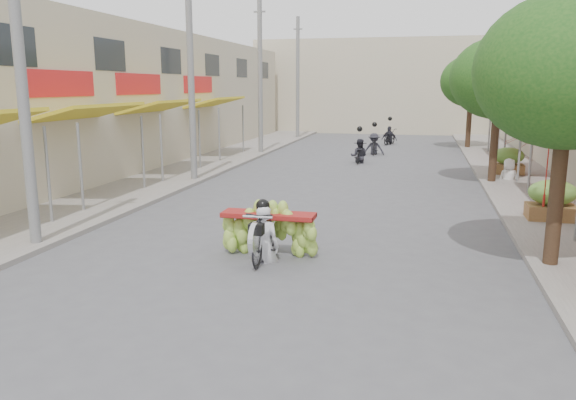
# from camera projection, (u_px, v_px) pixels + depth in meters

# --- Properties ---
(ground) EXTENTS (120.00, 120.00, 0.00)m
(ground) POSITION_uv_depth(u_px,v_px,m) (218.00, 325.00, 8.41)
(ground) COLOR #535358
(ground) RESTS_ON ground
(sidewalk_left) EXTENTS (4.00, 60.00, 0.12)m
(sidewalk_left) POSITION_uv_depth(u_px,v_px,m) (187.00, 168.00, 24.29)
(sidewalk_left) COLOR gray
(sidewalk_left) RESTS_ON ground
(sidewalk_right) EXTENTS (4.00, 60.00, 0.12)m
(sidewalk_right) POSITION_uv_depth(u_px,v_px,m) (533.00, 180.00, 21.11)
(sidewalk_right) COLOR gray
(sidewalk_right) RESTS_ON ground
(shophouse_row_left) EXTENTS (9.77, 40.00, 6.00)m
(shophouse_row_left) POSITION_uv_depth(u_px,v_px,m) (66.00, 99.00, 23.86)
(shophouse_row_left) COLOR #BFB397
(shophouse_row_left) RESTS_ON ground
(far_building) EXTENTS (20.00, 6.00, 7.00)m
(far_building) POSITION_uv_depth(u_px,v_px,m) (387.00, 86.00, 43.94)
(far_building) COLOR #BFB397
(far_building) RESTS_ON ground
(utility_pole_near) EXTENTS (0.60, 0.24, 8.00)m
(utility_pole_near) POSITION_uv_depth(u_px,v_px,m) (20.00, 61.00, 11.69)
(utility_pole_near) COLOR slate
(utility_pole_near) RESTS_ON ground
(utility_pole_mid) EXTENTS (0.60, 0.24, 8.00)m
(utility_pole_mid) POSITION_uv_depth(u_px,v_px,m) (191.00, 72.00, 20.27)
(utility_pole_mid) COLOR slate
(utility_pole_mid) RESTS_ON ground
(utility_pole_far) EXTENTS (0.60, 0.24, 8.00)m
(utility_pole_far) POSITION_uv_depth(u_px,v_px,m) (260.00, 76.00, 28.85)
(utility_pole_far) COLOR slate
(utility_pole_far) RESTS_ON ground
(utility_pole_back) EXTENTS (0.60, 0.24, 8.00)m
(utility_pole_back) POSITION_uv_depth(u_px,v_px,m) (298.00, 78.00, 37.43)
(utility_pole_back) COLOR slate
(utility_pole_back) RESTS_ON ground
(street_tree_near) EXTENTS (3.40, 3.40, 5.25)m
(street_tree_near) POSITION_uv_depth(u_px,v_px,m) (569.00, 72.00, 10.25)
(street_tree_near) COLOR #3A2719
(street_tree_near) RESTS_ON ground
(street_tree_mid) EXTENTS (3.40, 3.40, 5.25)m
(street_tree_mid) POSITION_uv_depth(u_px,v_px,m) (499.00, 79.00, 19.78)
(street_tree_mid) COLOR #3A2719
(street_tree_mid) RESTS_ON ground
(street_tree_far) EXTENTS (3.40, 3.40, 5.25)m
(street_tree_far) POSITION_uv_depth(u_px,v_px,m) (471.00, 81.00, 31.22)
(street_tree_far) COLOR #3A2719
(street_tree_far) RESTS_ON ground
(produce_crate_mid) EXTENTS (1.20, 0.88, 1.16)m
(produce_crate_mid) POSITION_uv_depth(u_px,v_px,m) (552.00, 197.00, 14.49)
(produce_crate_mid) COLOR brown
(produce_crate_mid) RESTS_ON ground
(produce_crate_far) EXTENTS (1.20, 0.88, 1.16)m
(produce_crate_far) POSITION_uv_depth(u_px,v_px,m) (508.00, 159.00, 22.11)
(produce_crate_far) COLOR brown
(produce_crate_far) RESTS_ON ground
(banana_motorbike) EXTENTS (2.20, 1.95, 2.20)m
(banana_motorbike) POSITION_uv_depth(u_px,v_px,m) (266.00, 225.00, 11.52)
(banana_motorbike) COLOR black
(banana_motorbike) RESTS_ON ground
(market_umbrella) EXTENTS (2.16, 2.16, 1.87)m
(market_umbrella) POSITION_uv_depth(u_px,v_px,m) (551.00, 129.00, 13.08)
(market_umbrella) COLOR #A21D15
(market_umbrella) RESTS_ON ground
(pedestrian) EXTENTS (0.86, 0.65, 1.55)m
(pedestrian) POSITION_uv_depth(u_px,v_px,m) (510.00, 158.00, 20.75)
(pedestrian) COLOR white
(pedestrian) RESTS_ON ground
(bg_motorbike_a) EXTENTS (0.79, 1.60, 1.95)m
(bg_motorbike_a) POSITION_uv_depth(u_px,v_px,m) (359.00, 147.00, 26.10)
(bg_motorbike_a) COLOR black
(bg_motorbike_a) RESTS_ON ground
(bg_motorbike_b) EXTENTS (1.08, 1.72, 1.95)m
(bg_motorbike_b) POSITION_uv_depth(u_px,v_px,m) (374.00, 139.00, 29.18)
(bg_motorbike_b) COLOR black
(bg_motorbike_b) RESTS_ON ground
(bg_motorbike_c) EXTENTS (1.08, 1.79, 1.95)m
(bg_motorbike_c) POSITION_uv_depth(u_px,v_px,m) (390.00, 132.00, 34.31)
(bg_motorbike_c) COLOR black
(bg_motorbike_c) RESTS_ON ground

